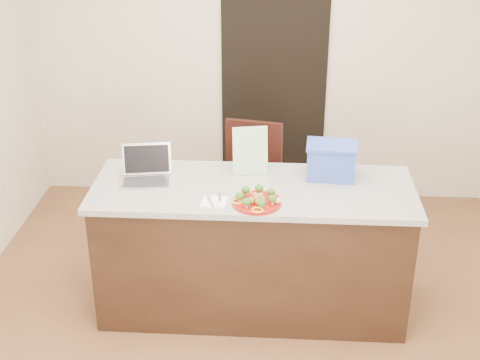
# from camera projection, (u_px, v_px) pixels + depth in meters

# --- Properties ---
(ground) EXTENTS (4.00, 4.00, 0.00)m
(ground) POSITION_uv_depth(u_px,v_px,m) (250.00, 328.00, 4.43)
(ground) COLOR brown
(ground) RESTS_ON ground
(room_shell) EXTENTS (4.00, 4.00, 4.00)m
(room_shell) POSITION_uv_depth(u_px,v_px,m) (252.00, 94.00, 3.72)
(room_shell) COLOR white
(room_shell) RESTS_ON ground
(doorway) EXTENTS (0.90, 0.02, 2.00)m
(doorway) POSITION_uv_depth(u_px,v_px,m) (274.00, 90.00, 5.76)
(doorway) COLOR black
(doorway) RESTS_ON ground
(island) EXTENTS (2.06, 0.76, 0.92)m
(island) POSITION_uv_depth(u_px,v_px,m) (253.00, 248.00, 4.45)
(island) COLOR black
(island) RESTS_ON ground
(plate) EXTENTS (0.30, 0.30, 0.02)m
(plate) POSITION_uv_depth(u_px,v_px,m) (257.00, 202.00, 4.03)
(plate) COLOR maroon
(plate) RESTS_ON island
(meatballs) EXTENTS (0.11, 0.12, 0.04)m
(meatballs) POSITION_uv_depth(u_px,v_px,m) (258.00, 198.00, 4.02)
(meatballs) COLOR olive
(meatballs) RESTS_ON plate
(broccoli) EXTENTS (0.25, 0.25, 0.04)m
(broccoli) POSITION_uv_depth(u_px,v_px,m) (257.00, 195.00, 4.01)
(broccoli) COLOR #244612
(broccoli) RESTS_ON plate
(pepper_rings) EXTENTS (0.30, 0.30, 0.01)m
(pepper_rings) POSITION_uv_depth(u_px,v_px,m) (257.00, 201.00, 4.03)
(pepper_rings) COLOR yellow
(pepper_rings) RESTS_ON plate
(napkin) EXTENTS (0.17, 0.17, 0.01)m
(napkin) POSITION_uv_depth(u_px,v_px,m) (214.00, 202.00, 4.06)
(napkin) COLOR white
(napkin) RESTS_ON island
(fork) EXTENTS (0.06, 0.17, 0.00)m
(fork) POSITION_uv_depth(u_px,v_px,m) (211.00, 200.00, 4.07)
(fork) COLOR silver
(fork) RESTS_ON napkin
(knife) EXTENTS (0.03, 0.18, 0.01)m
(knife) POSITION_uv_depth(u_px,v_px,m) (219.00, 202.00, 4.04)
(knife) COLOR silver
(knife) RESTS_ON napkin
(yogurt_bottle) EXTENTS (0.03, 0.03, 0.07)m
(yogurt_bottle) POSITION_uv_depth(u_px,v_px,m) (277.00, 202.00, 4.00)
(yogurt_bottle) COLOR white
(yogurt_bottle) RESTS_ON island
(laptop) EXTENTS (0.35, 0.30, 0.22)m
(laptop) POSITION_uv_depth(u_px,v_px,m) (146.00, 171.00, 4.33)
(laptop) COLOR #AFAEB3
(laptop) RESTS_ON island
(leaflet) EXTENTS (0.23, 0.09, 0.32)m
(leaflet) POSITION_uv_depth(u_px,v_px,m) (250.00, 151.00, 4.35)
(leaflet) COLOR white
(leaflet) RESTS_ON island
(blue_box) EXTENTS (0.34, 0.26, 0.23)m
(blue_box) POSITION_uv_depth(u_px,v_px,m) (331.00, 160.00, 4.33)
(blue_box) COLOR #2E49A6
(blue_box) RESTS_ON island
(chair) EXTENTS (0.52, 0.52, 1.00)m
(chair) POSITION_uv_depth(u_px,v_px,m) (253.00, 179.00, 5.17)
(chair) COLOR black
(chair) RESTS_ON ground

